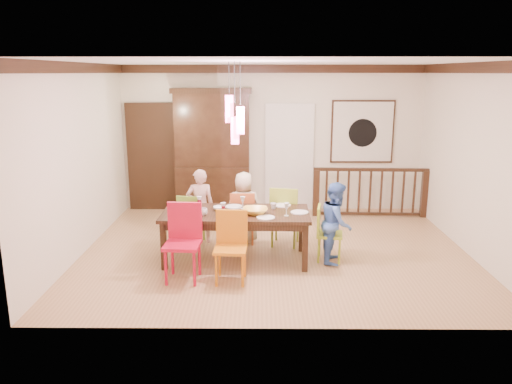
{
  "coord_description": "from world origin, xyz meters",
  "views": [
    {
      "loc": [
        -0.23,
        -7.5,
        2.75
      ],
      "look_at": [
        -0.3,
        -0.0,
        0.95
      ],
      "focal_mm": 35.0,
      "sensor_mm": 36.0,
      "label": 1
    }
  ],
  "objects_px": {
    "chair_far_left": "(192,215)",
    "china_hutch": "(213,151)",
    "chair_end_right": "(330,230)",
    "person_far_left": "(200,206)",
    "balustrade": "(370,191)",
    "person_far_mid": "(244,207)",
    "person_end_right": "(336,223)",
    "dining_table": "(236,217)"
  },
  "relations": [
    {
      "from": "chair_far_left",
      "to": "chair_end_right",
      "type": "bearing_deg",
      "value": 172.21
    },
    {
      "from": "china_hutch",
      "to": "person_end_right",
      "type": "distance_m",
      "value": 3.51
    },
    {
      "from": "dining_table",
      "to": "balustrade",
      "type": "xyz_separation_m",
      "value": [
        2.5,
        2.37,
        -0.17
      ]
    },
    {
      "from": "chair_far_left",
      "to": "person_end_right",
      "type": "bearing_deg",
      "value": 171.88
    },
    {
      "from": "chair_end_right",
      "to": "balustrade",
      "type": "relative_size",
      "value": 0.37
    },
    {
      "from": "chair_end_right",
      "to": "person_far_left",
      "type": "relative_size",
      "value": 0.67
    },
    {
      "from": "china_hutch",
      "to": "balustrade",
      "type": "height_order",
      "value": "china_hutch"
    },
    {
      "from": "balustrade",
      "to": "person_far_mid",
      "type": "bearing_deg",
      "value": -145.29
    },
    {
      "from": "person_far_left",
      "to": "person_end_right",
      "type": "bearing_deg",
      "value": 150.32
    },
    {
      "from": "balustrade",
      "to": "person_end_right",
      "type": "relative_size",
      "value": 1.84
    },
    {
      "from": "person_end_right",
      "to": "china_hutch",
      "type": "bearing_deg",
      "value": 48.88
    },
    {
      "from": "chair_far_left",
      "to": "person_far_mid",
      "type": "distance_m",
      "value": 0.87
    },
    {
      "from": "china_hutch",
      "to": "person_far_mid",
      "type": "height_order",
      "value": "china_hutch"
    },
    {
      "from": "person_far_mid",
      "to": "balustrade",
      "type": "bearing_deg",
      "value": -151.48
    },
    {
      "from": "dining_table",
      "to": "chair_far_left",
      "type": "distance_m",
      "value": 1.13
    },
    {
      "from": "dining_table",
      "to": "china_hutch",
      "type": "bearing_deg",
      "value": 103.28
    },
    {
      "from": "chair_end_right",
      "to": "person_far_left",
      "type": "height_order",
      "value": "person_far_left"
    },
    {
      "from": "balustrade",
      "to": "person_far_left",
      "type": "distance_m",
      "value": 3.5
    },
    {
      "from": "chair_far_left",
      "to": "person_far_left",
      "type": "relative_size",
      "value": 0.67
    },
    {
      "from": "chair_end_right",
      "to": "person_far_mid",
      "type": "xyz_separation_m",
      "value": [
        -1.31,
        0.82,
        0.12
      ]
    },
    {
      "from": "china_hutch",
      "to": "balustrade",
      "type": "distance_m",
      "value": 3.19
    },
    {
      "from": "china_hutch",
      "to": "person_far_left",
      "type": "xyz_separation_m",
      "value": [
        -0.04,
        -1.92,
        -0.61
      ]
    },
    {
      "from": "dining_table",
      "to": "balustrade",
      "type": "height_order",
      "value": "balustrade"
    },
    {
      "from": "china_hutch",
      "to": "person_far_left",
      "type": "relative_size",
      "value": 1.99
    },
    {
      "from": "dining_table",
      "to": "chair_end_right",
      "type": "xyz_separation_m",
      "value": [
        1.4,
        0.01,
        -0.19
      ]
    },
    {
      "from": "china_hutch",
      "to": "person_far_mid",
      "type": "distance_m",
      "value": 2.11
    },
    {
      "from": "chair_far_left",
      "to": "balustrade",
      "type": "relative_size",
      "value": 0.37
    },
    {
      "from": "chair_far_left",
      "to": "person_far_left",
      "type": "height_order",
      "value": "person_far_left"
    },
    {
      "from": "china_hutch",
      "to": "person_far_mid",
      "type": "bearing_deg",
      "value": -70.24
    },
    {
      "from": "person_far_left",
      "to": "chair_far_left",
      "type": "bearing_deg",
      "value": -7.56
    },
    {
      "from": "chair_far_left",
      "to": "china_hutch",
      "type": "xyz_separation_m",
      "value": [
        0.18,
        1.92,
        0.76
      ]
    },
    {
      "from": "china_hutch",
      "to": "person_far_mid",
      "type": "relative_size",
      "value": 2.07
    },
    {
      "from": "dining_table",
      "to": "person_far_left",
      "type": "xyz_separation_m",
      "value": [
        -0.62,
        0.8,
        -0.05
      ]
    },
    {
      "from": "chair_end_right",
      "to": "china_hutch",
      "type": "bearing_deg",
      "value": 45.48
    },
    {
      "from": "china_hutch",
      "to": "chair_far_left",
      "type": "bearing_deg",
      "value": -95.34
    },
    {
      "from": "person_far_left",
      "to": "chair_end_right",
      "type": "bearing_deg",
      "value": 150.6
    },
    {
      "from": "person_far_left",
      "to": "person_end_right",
      "type": "relative_size",
      "value": 1.03
    },
    {
      "from": "dining_table",
      "to": "person_far_mid",
      "type": "bearing_deg",
      "value": 84.75
    },
    {
      "from": "china_hutch",
      "to": "balustrade",
      "type": "bearing_deg",
      "value": -6.4
    },
    {
      "from": "chair_end_right",
      "to": "person_far_mid",
      "type": "bearing_deg",
      "value": 67.17
    },
    {
      "from": "balustrade",
      "to": "china_hutch",
      "type": "bearing_deg",
      "value": 175.58
    },
    {
      "from": "balustrade",
      "to": "person_far_mid",
      "type": "relative_size",
      "value": 1.87
    }
  ]
}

